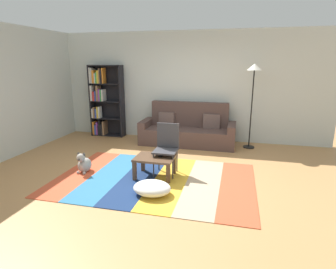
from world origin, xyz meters
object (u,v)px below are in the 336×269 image
Objects in this scene: dog at (84,164)px; folding_chair at (167,144)px; coffee_table at (155,161)px; standing_lamp at (254,78)px; couch at (188,130)px; bookshelf at (103,101)px; tv_remote at (161,156)px; pouf at (152,188)px.

dog is 0.44× the size of folding_chair.
standing_lamp is at bearing 53.31° from coffee_table.
bookshelf reaches higher than couch.
tv_remote is at bearing 6.71° from dog.
coffee_table is 0.74× the size of folding_chair.
coffee_table is 4.43× the size of tv_remote.
tv_remote is (-0.09, -2.11, 0.04)m from couch.
dog is at bearing -163.38° from tv_remote.
coffee_table is 1.32m from dog.
coffee_table is at bearing -126.69° from standing_lamp.
dog is (0.85, -2.55, -0.78)m from bookshelf.
folding_chair reaches higher than dog.
coffee_table is at bearing -136.90° from tv_remote.
pouf is 0.30× the size of standing_lamp.
tv_remote reaches higher than coffee_table.
folding_chair is at bearing -127.10° from standing_lamp.
couch is at bearing 84.88° from coffee_table.
tv_remote is (-1.54, -2.14, -1.22)m from standing_lamp.
coffee_table is 1.16× the size of pouf.
couch reaches higher than folding_chair.
standing_lamp is 2.69m from folding_chair.
couch is 3.40× the size of coffee_table.
standing_lamp is (1.49, 2.87, 1.49)m from pouf.
folding_chair is at bearing -91.21° from couch.
standing_lamp reaches higher than coffee_table.
standing_lamp is at bearing 64.13° from tv_remote.
pouf is at bearing -77.35° from coffee_table.
dog is 1.44m from tv_remote.
coffee_table is 0.36m from folding_chair.
pouf is at bearing -90.90° from couch.
standing_lamp is (1.64, 2.21, 1.30)m from coffee_table.
bookshelf is at bearing 108.46° from dog.
bookshelf is 2.09× the size of folding_chair.
coffee_table is (-0.19, -2.17, -0.03)m from couch.
pouf is 3.56m from standing_lamp.
tv_remote is (-0.05, 0.73, 0.27)m from pouf.
bookshelf is at bearing 143.37° from tv_remote.
standing_lamp is 12.76× the size of tv_remote.
couch is at bearing 89.10° from pouf.
bookshelf is at bearing 131.36° from coffee_table.
folding_chair reaches higher than tv_remote.
bookshelf is 3.34m from tv_remote.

